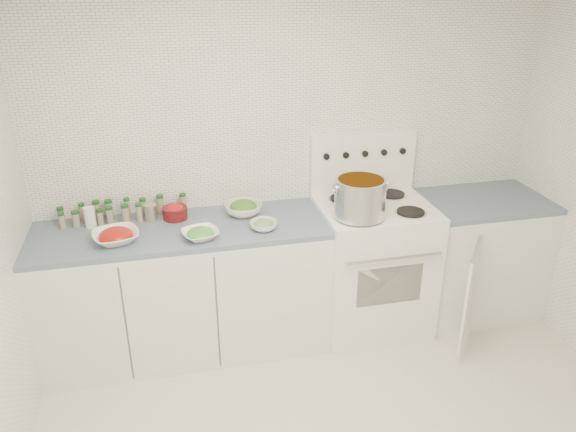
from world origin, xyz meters
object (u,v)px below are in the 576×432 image
Objects in this scene: stove at (371,262)px; stock_pot at (360,196)px; bowl_snowpea at (200,234)px; bowl_tomato at (116,236)px.

stove reaches higher than stock_pot.
stove is 3.93× the size of stock_pot.
stove is at bearing 8.19° from bowl_snowpea.
stove is at bearing 43.15° from stock_pot.
stove is 4.23× the size of bowl_tomato.
stove reaches higher than bowl_snowpea.
bowl_tomato is (-1.69, -0.10, 0.44)m from stove.
stove reaches higher than bowl_tomato.
bowl_tomato reaches higher than bowl_snowpea.
stove is 5.15× the size of bowl_snowpea.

